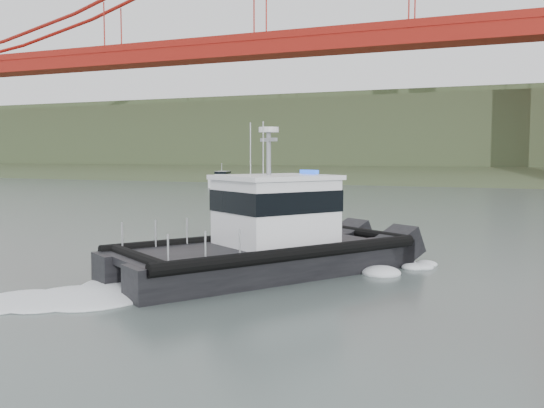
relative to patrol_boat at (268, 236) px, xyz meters
The scene contains 4 objects.
ground 4.17m from the patrol_boat, 132.26° to the right, with size 400.00×400.00×0.00m, color #4E5D58.
headlands 122.77m from the patrol_boat, 91.22° to the left, with size 500.00×105.36×27.12m.
patrol_boat is the anchor object (origin of this frame).
motorboat 65.06m from the patrol_boat, 119.34° to the left, with size 3.35×6.73×3.54m.
Camera 1 is at (12.05, -18.86, 4.70)m, focal length 40.00 mm.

